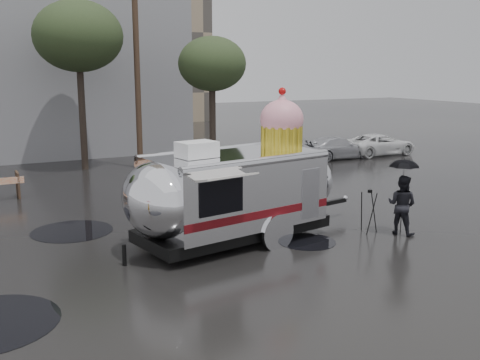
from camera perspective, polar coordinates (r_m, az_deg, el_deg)
ground at (r=14.71m, az=-3.11°, el=-8.20°), size 120.00×120.00×0.00m
puddles at (r=14.73m, az=-15.67°, el=-8.58°), size 10.81×8.36×0.01m
utility_pole at (r=27.88m, az=-10.40°, el=10.57°), size 1.60×0.28×9.00m
tree_mid at (r=28.28m, az=-16.13°, el=13.81°), size 4.20×4.20×8.03m
tree_right at (r=28.18m, az=-2.86°, el=11.63°), size 3.36×3.36×6.42m
parked_cars at (r=30.48m, az=7.98°, el=3.33°), size 13.20×1.90×1.50m
airstream_trailer at (r=15.98m, az=-0.33°, el=-0.79°), size 8.15×3.99×4.44m
person_right at (r=17.43m, az=16.12°, el=-2.44°), size 0.81×0.99×1.80m
umbrella_black at (r=17.23m, az=16.31°, el=0.89°), size 1.11×1.11×2.31m
tripod at (r=17.38m, az=12.99°, el=-2.79°), size 0.53×0.55×1.33m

